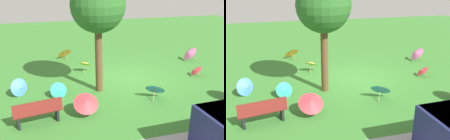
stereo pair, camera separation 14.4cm
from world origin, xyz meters
TOP-DOWN VIEW (x-y plane):
  - ground at (0.00, 0.00)m, footprint 40.00×40.00m
  - park_bench at (4.38, 3.20)m, footprint 1.66×0.76m
  - shade_tree at (1.78, 1.01)m, footprint 2.24×2.24m
  - parasol_teal_0 at (3.56, 1.29)m, footprint 0.77×0.68m
  - parasol_red_0 at (2.73, 3.11)m, footprint 0.98×0.94m
  - parasol_orange_0 at (2.83, -4.22)m, footprint 1.07×1.02m
  - parasol_blue_0 at (5.11, 0.70)m, footprint 0.80×0.81m
  - parasol_red_1 at (-3.32, 0.59)m, footprint 0.72×0.77m
  - parasol_pink_1 at (-4.43, -1.83)m, footprint 0.96×0.97m
  - parasol_blue_2 at (-0.28, 2.36)m, footprint 1.05×1.02m
  - parasol_yellow_1 at (1.96, -1.57)m, footprint 0.93×0.92m

SIDE VIEW (x-z plane):
  - ground at x=0.00m, z-range 0.00..0.00m
  - parasol_red_1 at x=-3.32m, z-range 0.03..0.60m
  - parasol_teal_0 at x=3.56m, z-range 0.00..0.66m
  - parasol_blue_0 at x=5.11m, z-range 0.00..0.78m
  - parasol_blue_2 at x=-0.28m, z-range 0.05..0.81m
  - parasol_orange_0 at x=2.83m, z-range 0.04..0.83m
  - park_bench at x=4.38m, z-range 0.01..0.92m
  - parasol_yellow_1 at x=1.96m, z-range 0.13..0.80m
  - parasol_pink_1 at x=-4.43m, z-range 0.05..0.94m
  - parasol_red_0 at x=2.73m, z-range 0.11..1.00m
  - shade_tree at x=1.78m, z-range 1.23..6.05m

